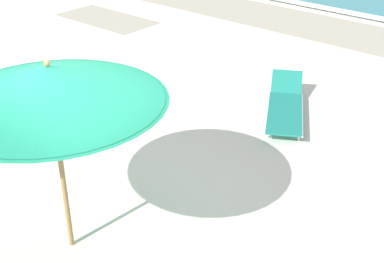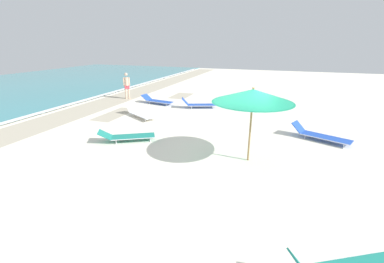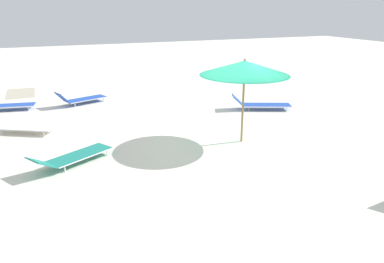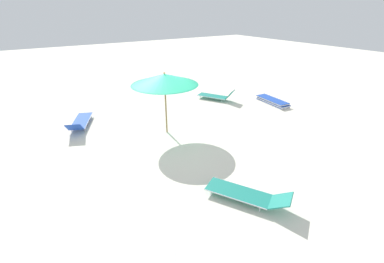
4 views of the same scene
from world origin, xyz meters
TOP-DOWN VIEW (x-y plane):
  - ground_plane at (0.00, 0.01)m, footprint 60.00×60.00m
  - beach_umbrella at (-0.08, -0.56)m, footprint 2.50×2.50m
  - sun_lounger_beside_umbrella at (0.09, 4.17)m, footprint 1.59×2.15m

SIDE VIEW (x-z plane):
  - ground_plane at x=0.00m, z-range -0.16..0.00m
  - sun_lounger_beside_umbrella at x=0.09m, z-range -0.03..0.44m
  - beach_umbrella at x=-0.08m, z-range 0.93..3.35m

